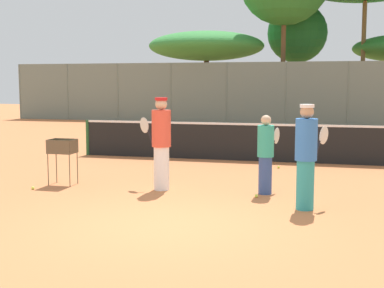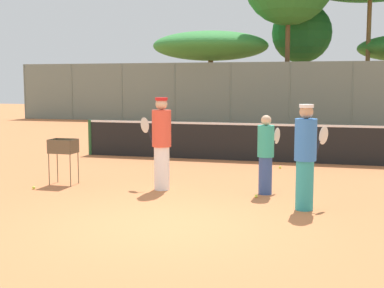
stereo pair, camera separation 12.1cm
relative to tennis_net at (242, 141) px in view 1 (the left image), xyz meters
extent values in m
plane|color=#C67242|center=(0.00, -7.08, -0.56)|extent=(80.00, 80.00, 0.00)
cylinder|color=#26592D|center=(-4.78, 0.00, -0.02)|extent=(0.10, 0.10, 1.07)
cube|color=black|center=(0.00, 0.00, -0.05)|extent=(9.56, 0.01, 1.01)
cube|color=white|center=(0.00, 0.00, 0.48)|extent=(9.56, 0.02, 0.06)
cylinder|color=slate|center=(-15.93, 13.90, 1.09)|extent=(0.08, 0.08, 3.29)
cylinder|color=slate|center=(-12.75, 13.90, 1.09)|extent=(0.08, 0.08, 3.29)
cylinder|color=slate|center=(-9.56, 13.90, 1.09)|extent=(0.08, 0.08, 3.29)
cylinder|color=slate|center=(-6.37, 13.90, 1.09)|extent=(0.08, 0.08, 3.29)
cylinder|color=slate|center=(-3.19, 13.90, 1.09)|extent=(0.08, 0.08, 3.29)
cylinder|color=slate|center=(0.00, 13.90, 1.09)|extent=(0.08, 0.08, 3.29)
cylinder|color=slate|center=(3.19, 13.90, 1.09)|extent=(0.08, 0.08, 3.29)
cube|color=slate|center=(0.00, 13.90, 1.09)|extent=(31.87, 0.01, 3.29)
cylinder|color=brown|center=(4.05, 17.80, 2.85)|extent=(0.25, 0.25, 6.82)
cylinder|color=brown|center=(-4.92, 16.46, 1.18)|extent=(0.31, 0.31, 3.48)
ellipsoid|color=#338438|center=(-4.92, 16.46, 3.78)|extent=(6.84, 6.84, 1.71)
cylinder|color=brown|center=(0.23, 18.60, 1.49)|extent=(0.55, 0.55, 4.09)
sphere|color=#1E6028|center=(0.23, 18.60, 4.62)|extent=(3.61, 3.61, 3.61)
cylinder|color=brown|center=(-0.31, 15.56, 2.61)|extent=(0.27, 0.27, 6.33)
cylinder|color=teal|center=(2.01, -5.51, -0.12)|extent=(0.31, 0.31, 0.87)
cylinder|color=blue|center=(2.01, -5.51, 0.67)|extent=(0.38, 0.38, 0.72)
sphere|color=tan|center=(2.01, -5.51, 1.15)|extent=(0.24, 0.24, 0.24)
cylinder|color=white|center=(2.01, -5.51, 1.25)|extent=(0.25, 0.25, 0.06)
cylinder|color=black|center=(2.20, -5.19, 0.49)|extent=(0.10, 0.14, 0.27)
ellipsoid|color=silver|center=(2.30, -5.03, 0.71)|extent=(0.23, 0.36, 0.43)
cylinder|color=#334C8C|center=(1.18, -4.37, -0.18)|extent=(0.27, 0.27, 0.75)
cylinder|color=teal|center=(1.18, -4.37, 0.50)|extent=(0.33, 0.33, 0.62)
sphere|color=#DBB28C|center=(1.18, -4.37, 0.92)|extent=(0.20, 0.20, 0.20)
cylinder|color=black|center=(1.29, -4.04, 0.35)|extent=(0.07, 0.15, 0.27)
ellipsoid|color=silver|center=(1.34, -3.88, 0.57)|extent=(0.15, 0.39, 0.43)
cylinder|color=white|center=(-0.94, -4.50, -0.11)|extent=(0.32, 0.32, 0.90)
cylinder|color=#E54C38|center=(-0.94, -4.50, 0.72)|extent=(0.39, 0.39, 0.75)
sphere|color=#DBB28C|center=(-0.94, -4.50, 1.22)|extent=(0.24, 0.24, 0.24)
cylinder|color=red|center=(-0.94, -4.50, 1.32)|extent=(0.26, 0.26, 0.06)
cylinder|color=black|center=(-1.26, -4.30, 0.53)|extent=(0.14, 0.10, 0.27)
ellipsoid|color=silver|center=(-1.42, -4.20, 0.75)|extent=(0.35, 0.24, 0.43)
cylinder|color=brown|center=(-3.44, -4.70, -0.21)|extent=(0.02, 0.02, 0.69)
cylinder|color=brown|center=(-2.93, -4.70, -0.21)|extent=(0.02, 0.02, 0.69)
cylinder|color=brown|center=(-3.44, -4.34, -0.21)|extent=(0.02, 0.02, 0.69)
cylinder|color=brown|center=(-2.93, -4.34, -0.21)|extent=(0.02, 0.02, 0.69)
cube|color=brown|center=(-3.19, -4.52, 0.14)|extent=(0.55, 0.40, 0.01)
cube|color=brown|center=(-3.19, -4.72, 0.28)|extent=(0.55, 0.01, 0.30)
cube|color=brown|center=(-3.19, -4.32, 0.28)|extent=(0.55, 0.01, 0.30)
cube|color=brown|center=(-3.46, -4.52, 0.28)|extent=(0.01, 0.40, 0.30)
cube|color=brown|center=(-2.91, -4.52, 0.28)|extent=(0.01, 0.40, 0.30)
sphere|color=#D1E54C|center=(-3.34, -4.59, 0.18)|extent=(0.07, 0.07, 0.07)
sphere|color=#D1E54C|center=(-2.98, -4.45, 0.23)|extent=(0.07, 0.07, 0.07)
sphere|color=#D1E54C|center=(-3.02, -4.64, 0.18)|extent=(0.07, 0.07, 0.07)
sphere|color=#D1E54C|center=(-3.06, -4.50, 0.18)|extent=(0.07, 0.07, 0.07)
sphere|color=#D1E54C|center=(-3.05, -4.66, 0.23)|extent=(0.07, 0.07, 0.07)
sphere|color=#D1E54C|center=(-3.33, -4.58, 0.18)|extent=(0.07, 0.07, 0.07)
sphere|color=#D1E54C|center=(-3.33, -4.59, 0.23)|extent=(0.07, 0.07, 0.07)
sphere|color=#D1E54C|center=(-2.96, -4.57, 0.23)|extent=(0.07, 0.07, 0.07)
sphere|color=#D1E54C|center=(-3.11, -4.39, 0.23)|extent=(0.07, 0.07, 0.07)
sphere|color=#D1E54C|center=(-3.41, -4.46, 0.18)|extent=(0.07, 0.07, 0.07)
sphere|color=#D1E54C|center=(-3.26, -4.54, 0.18)|extent=(0.07, 0.07, 0.07)
sphere|color=#D1E54C|center=(-3.14, -4.61, 0.18)|extent=(0.07, 0.07, 0.07)
sphere|color=#D1E54C|center=(-3.21, -4.50, 0.18)|extent=(0.07, 0.07, 0.07)
sphere|color=#D1E54C|center=(-3.32, -4.58, 0.23)|extent=(0.07, 0.07, 0.07)
sphere|color=#D1E54C|center=(1.06, -4.77, -0.53)|extent=(0.07, 0.07, 0.07)
sphere|color=#D1E54C|center=(1.13, -1.11, -0.53)|extent=(0.07, 0.07, 0.07)
sphere|color=#D1E54C|center=(-3.53, -5.17, -0.53)|extent=(0.07, 0.07, 0.07)
camera|label=1|loc=(2.44, -14.87, 1.66)|focal=50.00mm
camera|label=2|loc=(2.55, -14.84, 1.66)|focal=50.00mm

